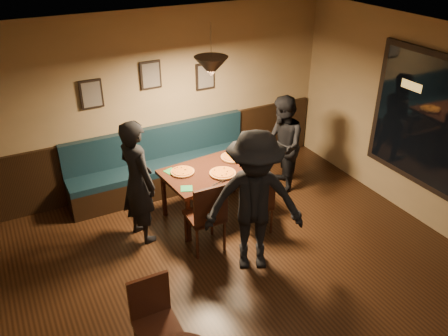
{
  "coord_description": "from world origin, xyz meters",
  "views": [
    {
      "loc": [
        -2.14,
        -2.95,
        3.92
      ],
      "look_at": [
        0.39,
        1.86,
        0.95
      ],
      "focal_mm": 36.98,
      "sensor_mm": 36.0,
      "label": 1
    }
  ],
  "objects_px": {
    "tabasco_bottle": "(242,160)",
    "chair_near_right": "(259,201)",
    "soda_glass": "(264,165)",
    "booth_bench": "(163,163)",
    "diner_left": "(138,182)",
    "chair_near_left": "(204,214)",
    "diner_front": "(254,203)",
    "dining_table": "(213,192)",
    "diner_right": "(282,145)",
    "cafe_chair_far": "(157,326)"
  },
  "relations": [
    {
      "from": "booth_bench",
      "to": "chair_near_right",
      "type": "height_order",
      "value": "booth_bench"
    },
    {
      "from": "dining_table",
      "to": "chair_near_right",
      "type": "xyz_separation_m",
      "value": [
        0.43,
        -0.59,
        0.06
      ]
    },
    {
      "from": "chair_near_left",
      "to": "diner_front",
      "type": "bearing_deg",
      "value": -56.74
    },
    {
      "from": "diner_left",
      "to": "cafe_chair_far",
      "type": "xyz_separation_m",
      "value": [
        -0.52,
        -2.05,
        -0.4
      ]
    },
    {
      "from": "chair_near_left",
      "to": "cafe_chair_far",
      "type": "distance_m",
      "value": 1.87
    },
    {
      "from": "chair_near_left",
      "to": "diner_front",
      "type": "relative_size",
      "value": 0.55
    },
    {
      "from": "dining_table",
      "to": "chair_near_right",
      "type": "distance_m",
      "value": 0.73
    },
    {
      "from": "dining_table",
      "to": "diner_left",
      "type": "height_order",
      "value": "diner_left"
    },
    {
      "from": "diner_front",
      "to": "tabasco_bottle",
      "type": "relative_size",
      "value": 14.78
    },
    {
      "from": "diner_front",
      "to": "soda_glass",
      "type": "distance_m",
      "value": 1.15
    },
    {
      "from": "soda_glass",
      "to": "cafe_chair_far",
      "type": "relative_size",
      "value": 0.17
    },
    {
      "from": "chair_near_right",
      "to": "diner_front",
      "type": "relative_size",
      "value": 0.47
    },
    {
      "from": "diner_right",
      "to": "dining_table",
      "type": "bearing_deg",
      "value": -60.88
    },
    {
      "from": "diner_left",
      "to": "diner_right",
      "type": "distance_m",
      "value": 2.39
    },
    {
      "from": "diner_front",
      "to": "soda_glass",
      "type": "height_order",
      "value": "diner_front"
    },
    {
      "from": "booth_bench",
      "to": "chair_near_right",
      "type": "bearing_deg",
      "value": -62.58
    },
    {
      "from": "chair_near_left",
      "to": "chair_near_right",
      "type": "distance_m",
      "value": 0.87
    },
    {
      "from": "soda_glass",
      "to": "tabasco_bottle",
      "type": "relative_size",
      "value": 1.28
    },
    {
      "from": "chair_near_right",
      "to": "soda_glass",
      "type": "xyz_separation_m",
      "value": [
        0.22,
        0.24,
        0.39
      ]
    },
    {
      "from": "dining_table",
      "to": "chair_near_left",
      "type": "bearing_deg",
      "value": -129.83
    },
    {
      "from": "soda_glass",
      "to": "booth_bench",
      "type": "bearing_deg",
      "value": 127.91
    },
    {
      "from": "dining_table",
      "to": "soda_glass",
      "type": "relative_size",
      "value": 8.65
    },
    {
      "from": "booth_bench",
      "to": "dining_table",
      "type": "height_order",
      "value": "booth_bench"
    },
    {
      "from": "diner_front",
      "to": "chair_near_left",
      "type": "bearing_deg",
      "value": 146.72
    },
    {
      "from": "diner_right",
      "to": "diner_front",
      "type": "bearing_deg",
      "value": -21.23
    },
    {
      "from": "dining_table",
      "to": "soda_glass",
      "type": "distance_m",
      "value": 0.86
    },
    {
      "from": "chair_near_left",
      "to": "diner_right",
      "type": "xyz_separation_m",
      "value": [
        1.72,
        0.78,
        0.28
      ]
    },
    {
      "from": "diner_left",
      "to": "tabasco_bottle",
      "type": "relative_size",
      "value": 13.85
    },
    {
      "from": "diner_front",
      "to": "cafe_chair_far",
      "type": "xyz_separation_m",
      "value": [
        -1.57,
        -0.83,
        -0.46
      ]
    },
    {
      "from": "diner_front",
      "to": "tabasco_bottle",
      "type": "height_order",
      "value": "diner_front"
    },
    {
      "from": "booth_bench",
      "to": "cafe_chair_far",
      "type": "distance_m",
      "value": 3.31
    },
    {
      "from": "booth_bench",
      "to": "diner_front",
      "type": "relative_size",
      "value": 1.62
    },
    {
      "from": "chair_near_left",
      "to": "diner_front",
      "type": "height_order",
      "value": "diner_front"
    },
    {
      "from": "booth_bench",
      "to": "diner_right",
      "type": "relative_size",
      "value": 1.9
    },
    {
      "from": "chair_near_left",
      "to": "diner_left",
      "type": "distance_m",
      "value": 0.97
    },
    {
      "from": "booth_bench",
      "to": "soda_glass",
      "type": "height_order",
      "value": "booth_bench"
    },
    {
      "from": "booth_bench",
      "to": "tabasco_bottle",
      "type": "relative_size",
      "value": 23.92
    },
    {
      "from": "diner_left",
      "to": "soda_glass",
      "type": "distance_m",
      "value": 1.78
    },
    {
      "from": "booth_bench",
      "to": "chair_near_right",
      "type": "xyz_separation_m",
      "value": [
        0.82,
        -1.57,
        -0.07
      ]
    },
    {
      "from": "tabasco_bottle",
      "to": "chair_near_right",
      "type": "bearing_deg",
      "value": -93.96
    },
    {
      "from": "dining_table",
      "to": "chair_near_left",
      "type": "relative_size",
      "value": 1.35
    },
    {
      "from": "diner_front",
      "to": "soda_glass",
      "type": "bearing_deg",
      "value": 76.59
    },
    {
      "from": "chair_near_right",
      "to": "diner_right",
      "type": "height_order",
      "value": "diner_right"
    },
    {
      "from": "diner_left",
      "to": "chair_near_left",
      "type": "bearing_deg",
      "value": -147.01
    },
    {
      "from": "soda_glass",
      "to": "tabasco_bottle",
      "type": "distance_m",
      "value": 0.35
    },
    {
      "from": "diner_front",
      "to": "diner_left",
      "type": "bearing_deg",
      "value": 155.41
    },
    {
      "from": "diner_left",
      "to": "cafe_chair_far",
      "type": "relative_size",
      "value": 1.86
    },
    {
      "from": "booth_bench",
      "to": "chair_near_left",
      "type": "relative_size",
      "value": 2.92
    },
    {
      "from": "diner_right",
      "to": "tabasco_bottle",
      "type": "xyz_separation_m",
      "value": [
        -0.82,
        -0.18,
        0.02
      ]
    },
    {
      "from": "diner_left",
      "to": "chair_near_right",
      "type": "bearing_deg",
      "value": -124.57
    }
  ]
}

